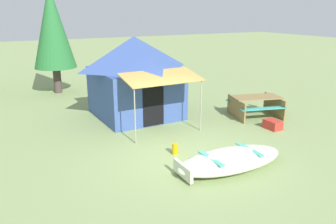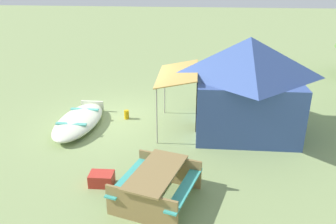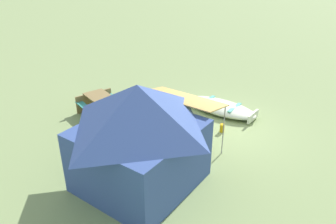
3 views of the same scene
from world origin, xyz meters
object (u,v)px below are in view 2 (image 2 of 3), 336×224
fuel_can (127,115)px  picnic_table (157,182)px  beached_rowboat (79,121)px  cooler_box (102,179)px  canvas_cabin_tent (247,84)px

fuel_can → picnic_table: bearing=20.6°
picnic_table → fuel_can: bearing=-159.4°
beached_rowboat → cooler_box: beached_rowboat is taller
beached_rowboat → fuel_can: 1.59m
canvas_cabin_tent → beached_rowboat: bearing=-86.2°
beached_rowboat → fuel_can: size_ratio=9.83×
canvas_cabin_tent → cooler_box: (3.40, -3.56, -1.36)m
beached_rowboat → picnic_table: size_ratio=1.43×
canvas_cabin_tent → cooler_box: 5.11m
canvas_cabin_tent → fuel_can: bearing=-96.8°
canvas_cabin_tent → picnic_table: bearing=-29.8°
beached_rowboat → picnic_table: 4.62m
cooler_box → fuel_can: same height
beached_rowboat → fuel_can: bearing=120.2°
fuel_can → cooler_box: bearing=3.9°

